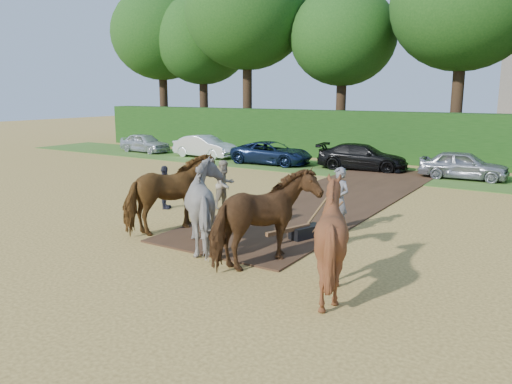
{
  "coord_description": "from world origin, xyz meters",
  "views": [
    {
      "loc": [
        9.26,
        -11.14,
        4.16
      ],
      "look_at": [
        1.88,
        0.44,
        1.4
      ],
      "focal_mm": 35.0,
      "sensor_mm": 36.0,
      "label": 1
    }
  ],
  "objects": [
    {
      "name": "earth_strip",
      "position": [
        1.5,
        7.0,
        0.03
      ],
      "size": [
        4.5,
        17.0,
        0.05
      ],
      "primitive_type": "cube",
      "color": "#472D1C",
      "rests_on": "ground"
    },
    {
      "name": "ground",
      "position": [
        0.0,
        0.0,
        0.0
      ],
      "size": [
        120.0,
        120.0,
        0.0
      ],
      "primitive_type": "plane",
      "color": "gold",
      "rests_on": "ground"
    },
    {
      "name": "plough_team",
      "position": [
        2.3,
        -0.96,
        1.17
      ],
      "size": [
        8.18,
        5.99,
        2.36
      ],
      "color": "brown",
      "rests_on": "ground"
    },
    {
      "name": "spectator_near",
      "position": [
        -1.19,
        3.15,
        0.88
      ],
      "size": [
        0.83,
        0.98,
        1.77
      ],
      "primitive_type": "imported",
      "rotation": [
        0.0,
        0.0,
        1.37
      ],
      "color": "#C0B796",
      "rests_on": "ground"
    },
    {
      "name": "grass_verge",
      "position": [
        0.0,
        14.0,
        0.01
      ],
      "size": [
        50.0,
        5.0,
        0.03
      ],
      "primitive_type": "cube",
      "color": "#38601E",
      "rests_on": "ground"
    },
    {
      "name": "treeline",
      "position": [
        -1.69,
        21.69,
        8.97
      ],
      "size": [
        48.7,
        10.6,
        14.21
      ],
      "color": "#382616",
      "rests_on": "ground"
    },
    {
      "name": "parked_cars",
      "position": [
        4.42,
        14.0,
        0.69
      ],
      "size": [
        41.15,
        3.5,
        1.48
      ],
      "color": "silver",
      "rests_on": "ground"
    },
    {
      "name": "spectator_far",
      "position": [
        -2.99,
        1.96,
        0.79
      ],
      "size": [
        0.78,
        0.99,
        1.57
      ],
      "primitive_type": "imported",
      "rotation": [
        0.0,
        0.0,
        2.07
      ],
      "color": "#23242F",
      "rests_on": "ground"
    },
    {
      "name": "hedgerow",
      "position": [
        0.0,
        18.5,
        1.5
      ],
      "size": [
        46.0,
        1.6,
        3.0
      ],
      "primitive_type": "cube",
      "color": "#14380F",
      "rests_on": "ground"
    }
  ]
}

